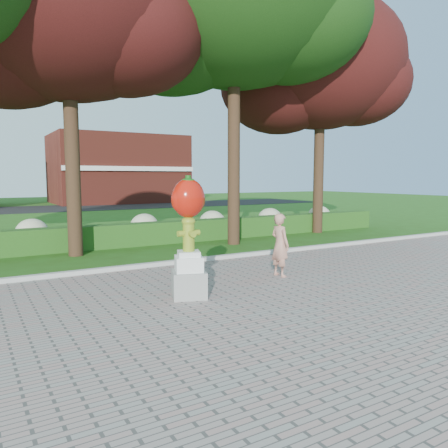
# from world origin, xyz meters

# --- Properties ---
(ground) EXTENTS (100.00, 100.00, 0.00)m
(ground) POSITION_xyz_m (0.00, 0.00, 0.00)
(ground) COLOR #264C13
(ground) RESTS_ON ground
(walkway) EXTENTS (40.00, 14.00, 0.04)m
(walkway) POSITION_xyz_m (0.00, -4.00, 0.02)
(walkway) COLOR gray
(walkway) RESTS_ON ground
(curb) EXTENTS (40.00, 0.18, 0.15)m
(curb) POSITION_xyz_m (0.00, 3.00, 0.07)
(curb) COLOR #ADADA5
(curb) RESTS_ON ground
(lawn_hedge) EXTENTS (24.00, 0.70, 0.80)m
(lawn_hedge) POSITION_xyz_m (0.00, 7.00, 0.40)
(lawn_hedge) COLOR #153F12
(lawn_hedge) RESTS_ON ground
(hydrangea_row) EXTENTS (20.10, 1.10, 0.99)m
(hydrangea_row) POSITION_xyz_m (0.57, 8.00, 0.55)
(hydrangea_row) COLOR #A1A37D
(hydrangea_row) RESTS_ON ground
(street) EXTENTS (50.00, 8.00, 0.02)m
(street) POSITION_xyz_m (0.00, 28.00, 0.01)
(street) COLOR black
(street) RESTS_ON ground
(building_right) EXTENTS (12.00, 8.00, 6.40)m
(building_right) POSITION_xyz_m (8.00, 34.00, 3.20)
(building_right) COLOR maroon
(building_right) RESTS_ON ground
(tree_mid_left) EXTENTS (8.25, 7.04, 10.69)m
(tree_mid_left) POSITION_xyz_m (-2.10, 6.08, 7.30)
(tree_mid_left) COLOR black
(tree_mid_left) RESTS_ON ground
(tree_far_right) EXTENTS (7.88, 6.72, 10.21)m
(tree_far_right) POSITION_xyz_m (8.40, 6.58, 6.97)
(tree_far_right) COLOR black
(tree_far_right) RESTS_ON ground
(hydrant_sculpture) EXTENTS (0.84, 0.84, 2.44)m
(hydrant_sculpture) POSITION_xyz_m (-1.10, -0.20, 1.33)
(hydrant_sculpture) COLOR gray
(hydrant_sculpture) RESTS_ON walkway
(woman) EXTENTS (0.40, 0.58, 1.54)m
(woman) POSITION_xyz_m (1.63, 0.36, 0.81)
(woman) COLOR tan
(woman) RESTS_ON walkway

